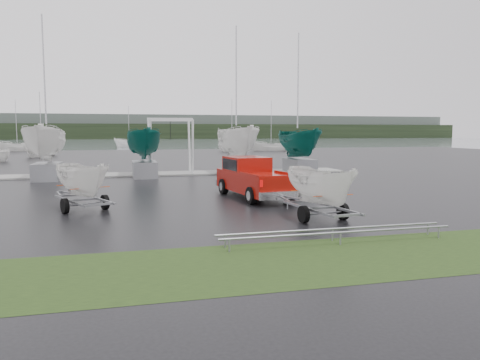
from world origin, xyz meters
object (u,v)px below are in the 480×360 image
pickup_truck (252,176)px  trailer_parked (82,151)px  boat_hoist (170,138)px  trailer_hitched (322,154)px

pickup_truck → trailer_parked: size_ratio=1.36×
pickup_truck → trailer_parked: bearing=-171.2°
trailer_parked → boat_hoist: size_ratio=1.05×
boat_hoist → trailer_parked: bearing=-108.8°
trailer_hitched → trailer_parked: (-8.32, 4.24, -0.01)m
pickup_truck → boat_hoist: (-2.46, 12.97, 1.67)m
pickup_truck → boat_hoist: boat_hoist is taller
pickup_truck → trailer_hitched: bearing=-90.0°
trailer_hitched → boat_hoist: 19.55m
pickup_truck → trailer_hitched: size_ratio=1.36×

